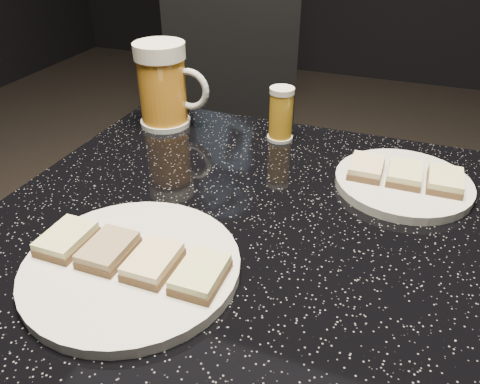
{
  "coord_description": "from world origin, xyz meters",
  "views": [
    {
      "loc": [
        0.18,
        -0.49,
        1.13
      ],
      "look_at": [
        0.0,
        0.0,
        0.8
      ],
      "focal_mm": 35.0,
      "sensor_mm": 36.0,
      "label": 1
    }
  ],
  "objects_px": {
    "plate_small": "(403,183)",
    "beer_tumbler": "(281,114)",
    "chair": "(226,129)",
    "beer_mug": "(164,85)",
    "plate_large": "(132,266)",
    "table": "(240,342)"
  },
  "relations": [
    {
      "from": "plate_large",
      "to": "table",
      "type": "bearing_deg",
      "value": 57.77
    },
    {
      "from": "plate_large",
      "to": "beer_mug",
      "type": "bearing_deg",
      "value": 112.57
    },
    {
      "from": "plate_large",
      "to": "plate_small",
      "type": "xyz_separation_m",
      "value": [
        0.29,
        0.31,
        0.0
      ]
    },
    {
      "from": "beer_mug",
      "to": "plate_large",
      "type": "bearing_deg",
      "value": -67.43
    },
    {
      "from": "plate_large",
      "to": "beer_tumbler",
      "type": "height_order",
      "value": "beer_tumbler"
    },
    {
      "from": "beer_tumbler",
      "to": "chair",
      "type": "relative_size",
      "value": 0.11
    },
    {
      "from": "plate_small",
      "to": "beer_mug",
      "type": "bearing_deg",
      "value": 169.73
    },
    {
      "from": "chair",
      "to": "beer_mug",
      "type": "bearing_deg",
      "value": -79.91
    },
    {
      "from": "plate_small",
      "to": "table",
      "type": "xyz_separation_m",
      "value": [
        -0.2,
        -0.18,
        -0.25
      ]
    },
    {
      "from": "plate_small",
      "to": "chair",
      "type": "xyz_separation_m",
      "value": [
        -0.54,
        0.61,
        -0.25
      ]
    },
    {
      "from": "plate_small",
      "to": "table",
      "type": "distance_m",
      "value": 0.37
    },
    {
      "from": "table",
      "to": "beer_tumbler",
      "type": "bearing_deg",
      "value": 95.0
    },
    {
      "from": "chair",
      "to": "table",
      "type": "bearing_deg",
      "value": -66.32
    },
    {
      "from": "plate_large",
      "to": "plate_small",
      "type": "distance_m",
      "value": 0.42
    },
    {
      "from": "plate_small",
      "to": "beer_tumbler",
      "type": "relative_size",
      "value": 2.09
    },
    {
      "from": "beer_tumbler",
      "to": "beer_mug",
      "type": "bearing_deg",
      "value": -176.35
    },
    {
      "from": "plate_large",
      "to": "table",
      "type": "height_order",
      "value": "plate_large"
    },
    {
      "from": "plate_large",
      "to": "beer_tumbler",
      "type": "bearing_deg",
      "value": 81.35
    },
    {
      "from": "beer_tumbler",
      "to": "table",
      "type": "bearing_deg",
      "value": -85.0
    },
    {
      "from": "table",
      "to": "chair",
      "type": "relative_size",
      "value": 0.85
    },
    {
      "from": "table",
      "to": "beer_mug",
      "type": "relative_size",
      "value": 4.75
    },
    {
      "from": "beer_mug",
      "to": "chair",
      "type": "distance_m",
      "value": 0.62
    }
  ]
}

